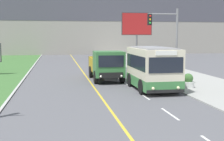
% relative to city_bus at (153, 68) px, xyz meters
% --- Properties ---
extents(apartment_block_background, '(80.00, 8.04, 19.03)m').
position_rel_city_bus_xyz_m(apartment_block_background, '(-3.96, 45.06, 7.99)').
color(apartment_block_background, gray).
rests_on(apartment_block_background, ground_plane).
extents(city_bus, '(2.67, 5.54, 3.02)m').
position_rel_city_bus_xyz_m(city_bus, '(0.00, 0.00, 0.00)').
color(city_bus, beige).
rests_on(city_bus, ground_plane).
extents(dump_truck, '(2.43, 6.42, 2.56)m').
position_rel_city_bus_xyz_m(dump_truck, '(-2.53, 4.57, -0.24)').
color(dump_truck, black).
rests_on(dump_truck, ground_plane).
extents(traffic_light_mast, '(2.28, 0.32, 5.75)m').
position_rel_city_bus_xyz_m(traffic_light_mast, '(1.29, 0.53, 2.14)').
color(traffic_light_mast, slate).
rests_on(traffic_light_mast, ground_plane).
extents(billboard_large, '(4.31, 0.24, 6.98)m').
position_rel_city_bus_xyz_m(billboard_large, '(4.42, 21.53, 3.65)').
color(billboard_large, '#59595B').
rests_on(billboard_large, ground_plane).
extents(planter_round_near, '(0.88, 0.88, 1.03)m').
position_rel_city_bus_xyz_m(planter_round_near, '(2.67, -0.01, -0.99)').
color(planter_round_near, silver).
rests_on(planter_round_near, sidewalk_right).
extents(planter_round_second, '(0.95, 0.95, 1.08)m').
position_rel_city_bus_xyz_m(planter_round_second, '(2.61, 4.10, -0.97)').
color(planter_round_second, silver).
rests_on(planter_round_second, sidewalk_right).
extents(planter_round_third, '(0.95, 0.95, 1.10)m').
position_rel_city_bus_xyz_m(planter_round_third, '(2.65, 8.21, -0.96)').
color(planter_round_third, silver).
rests_on(planter_round_third, sidewalk_right).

